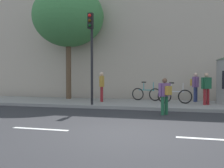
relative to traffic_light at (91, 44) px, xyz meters
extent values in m
plane|color=#2B2B2D|center=(2.68, -5.24, -3.14)|extent=(80.00, 80.00, 0.00)
cube|color=gray|center=(2.68, 1.76, -3.07)|extent=(36.00, 4.00, 0.15)
cube|color=silver|center=(0.28, -5.24, -3.14)|extent=(1.80, 0.16, 0.01)
cube|color=silver|center=(5.08, -5.24, -3.14)|extent=(1.80, 0.16, 0.01)
cube|color=#B7A893|center=(2.68, 6.76, 1.23)|extent=(36.00, 5.00, 8.73)
cylinder|color=black|center=(0.00, 0.11, -1.14)|extent=(0.12, 0.12, 3.71)
cube|color=black|center=(0.00, -0.07, 1.09)|extent=(0.24, 0.24, 0.75)
sphere|color=red|center=(0.00, -0.20, 1.33)|extent=(0.16, 0.16, 0.16)
sphere|color=#3C2906|center=(0.00, -0.20, 1.09)|extent=(0.16, 0.16, 0.16)
sphere|color=#07330F|center=(0.00, -0.20, 0.85)|extent=(0.16, 0.16, 0.16)
cylinder|color=brown|center=(-2.59, 3.03, -1.37)|extent=(0.32, 0.32, 3.25)
ellipsoid|color=#3D7F42|center=(-2.59, 3.03, 2.13)|extent=(4.41, 4.41, 3.75)
cylinder|color=#1E5938|center=(3.56, -1.47, -2.76)|extent=(0.14, 0.14, 0.75)
cylinder|color=#1E5938|center=(3.69, -1.27, -2.76)|extent=(0.14, 0.14, 0.75)
cube|color=#724C84|center=(3.63, -1.37, -2.12)|extent=(0.47, 0.54, 0.53)
cylinder|color=#724C84|center=(3.47, -1.61, -2.12)|extent=(0.09, 0.09, 0.51)
cylinder|color=#724C84|center=(3.79, -1.13, -2.12)|extent=(0.09, 0.09, 0.51)
sphere|color=brown|center=(3.63, -1.37, -1.76)|extent=(0.20, 0.20, 0.20)
cube|color=#B78C33|center=(3.78, -1.47, -2.15)|extent=(0.29, 0.32, 0.36)
cylinder|color=navy|center=(5.05, 3.14, -2.59)|extent=(0.14, 0.14, 0.81)
cylinder|color=navy|center=(4.97, 2.93, -2.59)|extent=(0.14, 0.14, 0.81)
cube|color=#724C84|center=(5.01, 3.04, -1.90)|extent=(0.38, 0.50, 0.57)
cylinder|color=#724C84|center=(5.11, 3.29, -1.90)|extent=(0.09, 0.09, 0.54)
cylinder|color=#724C84|center=(4.92, 2.79, -1.90)|extent=(0.09, 0.09, 0.54)
sphere|color=beige|center=(5.01, 3.04, -1.50)|extent=(0.22, 0.22, 0.22)
cube|color=#B78C33|center=(4.84, 3.10, -1.93)|extent=(0.25, 0.32, 0.36)
cylinder|color=maroon|center=(-0.05, 1.84, -2.58)|extent=(0.14, 0.14, 0.83)
cylinder|color=maroon|center=(0.04, 1.63, -2.58)|extent=(0.14, 0.14, 0.83)
cube|color=#B78C33|center=(-0.01, 1.73, -1.87)|extent=(0.40, 0.51, 0.59)
cylinder|color=#B78C33|center=(-0.11, 1.98, -1.87)|extent=(0.09, 0.09, 0.56)
cylinder|color=#B78C33|center=(0.10, 1.48, -1.87)|extent=(0.09, 0.09, 0.56)
sphere|color=beige|center=(-0.01, 1.73, -1.46)|extent=(0.22, 0.22, 0.22)
cylinder|color=maroon|center=(5.37, 1.41, -2.59)|extent=(0.14, 0.14, 0.79)
cylinder|color=maroon|center=(5.53, 1.58, -2.59)|extent=(0.14, 0.14, 0.79)
cube|color=#1E5938|center=(5.45, 1.50, -1.92)|extent=(0.50, 0.52, 0.56)
cylinder|color=#1E5938|center=(5.26, 1.29, -1.92)|extent=(0.09, 0.09, 0.53)
cylinder|color=#1E5938|center=(5.65, 1.70, -1.92)|extent=(0.09, 0.09, 0.53)
sphere|color=tan|center=(5.45, 1.50, -1.53)|extent=(0.21, 0.21, 0.21)
torus|color=black|center=(1.78, 3.13, -2.63)|extent=(0.72, 0.20, 0.72)
torus|color=black|center=(2.81, 2.93, -2.63)|extent=(0.72, 0.20, 0.72)
cylinder|color=teal|center=(2.30, 3.03, -2.38)|extent=(0.93, 0.22, 0.04)
cylinder|color=teal|center=(2.14, 3.06, -2.18)|extent=(0.04, 0.04, 0.45)
cylinder|color=teal|center=(2.71, 2.95, -2.18)|extent=(0.04, 0.04, 0.50)
cube|color=black|center=(2.14, 3.06, -1.93)|extent=(0.25, 0.15, 0.06)
torus|color=black|center=(3.40, 1.90, -2.63)|extent=(0.72, 0.11, 0.72)
torus|color=black|center=(4.45, 1.83, -2.63)|extent=(0.72, 0.11, 0.72)
cylinder|color=silver|center=(3.93, 1.87, -2.38)|extent=(0.95, 0.10, 0.04)
cylinder|color=silver|center=(3.77, 1.88, -2.18)|extent=(0.04, 0.04, 0.45)
cylinder|color=silver|center=(4.35, 1.84, -2.18)|extent=(0.04, 0.04, 0.50)
cube|color=black|center=(3.77, 1.88, -1.93)|extent=(0.25, 0.12, 0.06)
camera|label=1|loc=(4.35, -12.13, -1.57)|focal=42.14mm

